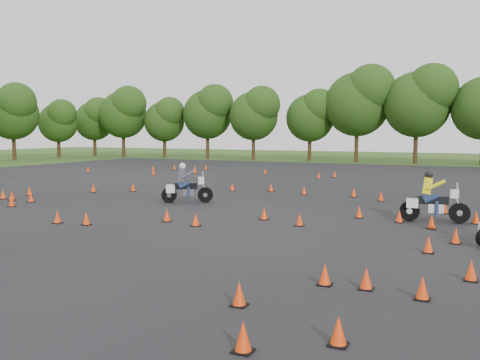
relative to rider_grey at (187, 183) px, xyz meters
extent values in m
plane|color=#2D5119|center=(2.87, -4.28, -0.93)|extent=(140.00, 140.00, 0.00)
plane|color=black|center=(2.87, 1.72, -0.93)|extent=(62.00, 62.00, 0.00)
cone|color=#F23B0A|center=(12.40, -0.52, -0.70)|extent=(0.26, 0.26, 0.45)
cone|color=#F23B0A|center=(8.59, -12.37, -0.70)|extent=(0.26, 0.26, 0.45)
cone|color=#F23B0A|center=(10.81, -13.42, -0.70)|extent=(0.26, 0.26, 0.45)
cone|color=#F23B0A|center=(-10.53, 12.52, -0.70)|extent=(0.26, 0.26, 0.45)
cone|color=#F23B0A|center=(10.61, 3.00, -0.70)|extent=(0.26, 0.26, 0.45)
cone|color=#F23B0A|center=(-9.71, 17.34, -0.70)|extent=(0.26, 0.26, 0.45)
cone|color=#F23B0A|center=(1.85, 14.78, -0.70)|extent=(0.26, 0.26, 0.45)
cone|color=#F23B0A|center=(9.57, -14.28, -0.70)|extent=(0.26, 0.26, 0.45)
cone|color=#F23B0A|center=(3.51, -5.27, -0.70)|extent=(0.26, 0.26, 0.45)
cone|color=#F23B0A|center=(-6.84, 1.43, -0.70)|extent=(0.26, 0.26, 0.45)
cone|color=#F23B0A|center=(2.58, 16.29, -0.70)|extent=(0.26, 0.26, 0.45)
cone|color=#F23B0A|center=(11.18, 1.66, -0.70)|extent=(0.26, 0.26, 0.45)
cone|color=#F23B0A|center=(9.86, -1.42, -0.70)|extent=(0.26, 0.26, 0.45)
cone|color=#F23B0A|center=(-2.97, 16.52, -0.70)|extent=(0.26, 0.26, 0.45)
cone|color=#F23B0A|center=(2.06, -4.88, -0.70)|extent=(0.26, 0.26, 0.45)
cone|color=#F23B0A|center=(-9.49, 18.86, -0.70)|extent=(0.26, 0.26, 0.45)
cone|color=#F23B0A|center=(-0.30, 5.36, -0.70)|extent=(0.26, 0.26, 0.45)
cone|color=#F23B0A|center=(11.06, -2.23, -0.70)|extent=(0.26, 0.26, 0.45)
cone|color=#F23B0A|center=(-8.84, -1.16, -0.70)|extent=(0.26, 0.26, 0.45)
cone|color=#F23B0A|center=(8.10, 4.43, -0.70)|extent=(0.26, 0.26, 0.45)
cone|color=#F23B0A|center=(-8.87, -2.78, -0.70)|extent=(0.26, 0.26, 0.45)
cone|color=#F23B0A|center=(11.71, -10.47, -0.70)|extent=(0.26, 0.26, 0.45)
cone|color=#F23B0A|center=(8.30, -1.03, -0.70)|extent=(0.26, 0.26, 0.45)
cone|color=#F23B0A|center=(-8.24, 14.89, -0.70)|extent=(0.26, 0.26, 0.45)
cone|color=#F23B0A|center=(5.15, -2.96, -0.70)|extent=(0.26, 0.26, 0.45)
cone|color=#F23B0A|center=(-16.86, 12.43, -0.70)|extent=(0.26, 0.26, 0.45)
cone|color=#F23B0A|center=(-1.32, -6.91, -0.70)|extent=(0.26, 0.26, 0.45)
cone|color=#F23B0A|center=(-12.03, 17.82, -0.70)|extent=(0.26, 0.26, 0.45)
cone|color=#F23B0A|center=(6.79, -3.64, -0.70)|extent=(0.26, 0.26, 0.45)
cone|color=#F23B0A|center=(11.37, -6.12, -0.70)|extent=(0.26, 0.26, 0.45)
cone|color=#F23B0A|center=(6.55, 5.42, -0.70)|extent=(0.26, 0.26, 0.45)
cone|color=#F23B0A|center=(9.68, -10.32, -0.70)|extent=(0.26, 0.26, 0.45)
cone|color=#F23B0A|center=(-13.05, 16.10, -0.70)|extent=(0.26, 0.26, 0.45)
cone|color=#F23B0A|center=(10.56, -10.26, -0.70)|extent=(0.26, 0.26, 0.45)
cone|color=#F23B0A|center=(-6.72, -3.06, -0.70)|extent=(0.26, 0.26, 0.45)
cone|color=#F23B0A|center=(-8.09, -2.95, -0.70)|extent=(0.26, 0.26, 0.45)
cone|color=#F23B0A|center=(3.96, 5.26, -0.70)|extent=(0.26, 0.26, 0.45)
cone|color=#F23B0A|center=(12.53, -8.60, -0.70)|extent=(0.26, 0.26, 0.45)
cone|color=#F23B0A|center=(11.97, -4.50, -0.70)|extent=(0.26, 0.26, 0.45)
cone|color=#F23B0A|center=(-5.13, 2.70, -0.70)|extent=(0.26, 0.26, 0.45)
cone|color=#F23B0A|center=(-2.64, 4.44, -0.70)|extent=(0.26, 0.26, 0.45)
cone|color=#F23B0A|center=(-6.32, -4.52, -0.70)|extent=(0.26, 0.26, 0.45)
cone|color=#F23B0A|center=(1.87, 5.82, -0.70)|extent=(0.26, 0.26, 0.45)
cone|color=#F23B0A|center=(-0.13, -6.73, -0.70)|extent=(0.26, 0.26, 0.45)
camera|label=1|loc=(12.88, -21.36, 2.41)|focal=40.00mm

